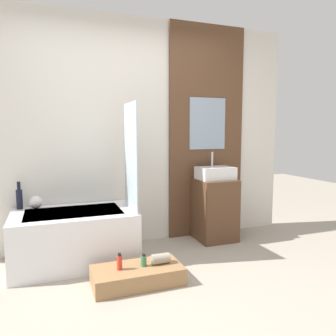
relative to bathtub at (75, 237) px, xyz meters
The scene contains 13 objects.
ground_plane 1.33m from the bathtub, 61.99° to the right, with size 12.00×12.00×0.00m, color #A39989.
wall_tiled_back 1.28m from the bathtub, 35.14° to the left, with size 4.20×0.06×2.60m, color silver.
wall_wood_accent 1.99m from the bathtub, 12.92° to the left, with size 1.00×0.04×2.60m.
bathtub is the anchor object (origin of this frame).
glass_shower_screen 0.98m from the bathtub, 11.74° to the right, with size 0.01×0.49×1.07m, color silver.
wooden_step_bench 0.84m from the bathtub, 55.34° to the right, with size 0.77×0.39×0.15m, color #997047.
vanity_cabinet 1.66m from the bathtub, ahead, with size 0.44×0.44×0.74m, color brown.
sink 1.75m from the bathtub, ahead, with size 0.42×0.30×0.32m.
vase_tall_dark 0.70m from the bathtub, 149.47° to the left, with size 0.06×0.06×0.28m.
vase_round_light 0.55m from the bathtub, 143.09° to the left, with size 0.13×0.13×0.13m, color white.
bottle_soap_primary 0.74m from the bathtub, 65.17° to the right, with size 0.05×0.05×0.15m.
bottle_soap_secondary 0.85m from the bathtub, 52.14° to the right, with size 0.05×0.05×0.11m.
towel_roll 0.96m from the bathtub, 44.82° to the right, with size 0.09×0.09×0.16m, color gray.
Camera 1 is at (-0.84, -2.15, 1.32)m, focal length 35.00 mm.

